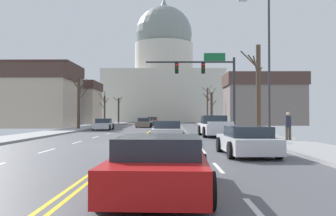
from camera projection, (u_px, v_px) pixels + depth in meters
The scene contains 24 objects.
ground at pixel (133, 145), 19.53m from camera, with size 20.00×180.00×0.20m.
signal_gantry at pixel (209, 76), 32.06m from camera, with size 7.91×0.41×6.98m.
street_lamp_right at pixel (266, 56), 22.75m from camera, with size 2.01×0.24×8.95m.
capitol_building at pixel (164, 75), 95.79m from camera, with size 30.09×19.06×32.91m.
pickup_truck_near_00 at pixel (215, 127), 27.70m from camera, with size 2.36×5.49×1.59m.
sedan_near_01 at pixel (167, 132), 21.74m from camera, with size 1.95×4.53×1.27m.
sedan_near_02 at pixel (247, 141), 14.49m from camera, with size 2.07×4.30×1.15m.
sedan_near_03 at pixel (160, 165), 7.50m from camera, with size 2.18×4.54×1.16m.
sedan_oncoming_00 at pixel (103, 125), 39.99m from camera, with size 2.05×4.29×1.26m.
sedan_oncoming_01 at pixel (144, 123), 49.05m from camera, with size 2.02×4.31×1.27m.
sedan_oncoming_02 at pixel (148, 122), 59.05m from camera, with size 2.14×4.41×1.21m.
sedan_oncoming_03 at pixel (152, 121), 67.55m from camera, with size 2.18×4.52×1.33m.
flank_building_00 at pixel (42, 95), 58.57m from camera, with size 11.39×10.40×9.86m.
flank_building_01 at pixel (22, 97), 47.44m from camera, with size 13.12×6.89×8.04m.
flank_building_02 at pixel (73, 103), 69.36m from camera, with size 9.84×9.34×8.00m.
flank_building_03 at pixel (264, 99), 60.30m from camera, with size 12.78×7.85×8.50m.
bare_tree_00 at pixel (207, 104), 64.56m from camera, with size 1.93×2.16×6.78m.
bare_tree_01 at pixel (119, 110), 71.45m from camera, with size 1.77×2.45×5.23m.
bare_tree_02 at pixel (212, 108), 59.02m from camera, with size 1.30×2.70×6.03m.
bare_tree_03 at pixel (104, 108), 55.14m from camera, with size 1.64×2.07×5.06m.
bare_tree_04 at pixel (258, 89), 24.38m from camera, with size 1.65×2.10×6.20m.
bare_tree_05 at pixel (79, 100), 40.79m from camera, with size 2.18×1.71×6.07m.
pedestrian_00 at pixel (288, 125), 21.56m from camera, with size 0.35×0.34×1.65m.
bicycle_parked at pixel (270, 135), 20.04m from camera, with size 0.12×1.77×0.85m.
Camera 1 is at (2.10, -19.55, 1.58)m, focal length 38.86 mm.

